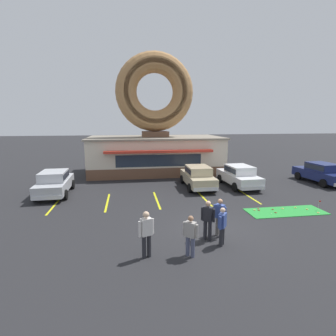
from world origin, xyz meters
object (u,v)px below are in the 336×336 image
at_px(pedestrian_blue_sweater_man, 146,232).
at_px(pedestrian_hooded_kid, 220,216).
at_px(golf_ball, 271,214).
at_px(car_champagne, 198,176).
at_px(pedestrian_leather_jacket_man, 222,225).
at_px(car_navy, 321,172).
at_px(trash_bin, 99,174).
at_px(pedestrian_beanie_man, 208,218).
at_px(pedestrian_clipboard_woman, 190,234).
at_px(car_silver, 55,182).
at_px(putting_flag_pin, 319,203).
at_px(car_white, 239,175).

height_order(pedestrian_blue_sweater_man, pedestrian_hooded_kid, pedestrian_blue_sweater_man).
relative_size(golf_ball, pedestrian_blue_sweater_man, 0.02).
height_order(car_champagne, pedestrian_leather_jacket_man, car_champagne).
height_order(car_navy, pedestrian_leather_jacket_man, car_navy).
bearing_deg(trash_bin, car_navy, -12.48).
bearing_deg(pedestrian_beanie_man, car_champagne, 77.40).
bearing_deg(pedestrian_clipboard_woman, pedestrian_leather_jacket_man, 24.11).
distance_m(car_silver, pedestrian_leather_jacket_man, 11.99).
relative_size(car_silver, pedestrian_clipboard_woman, 2.99).
height_order(putting_flag_pin, pedestrian_hooded_kid, pedestrian_hooded_kid).
height_order(pedestrian_clipboard_woman, pedestrian_beanie_man, pedestrian_beanie_man).
bearing_deg(trash_bin, car_white, -20.33).
xyz_separation_m(car_white, trash_bin, (-10.54, 3.91, -0.37)).
bearing_deg(car_white, golf_ball, -97.62).
relative_size(car_white, pedestrian_hooded_kid, 2.82).
distance_m(car_white, car_silver, 12.94).
relative_size(putting_flag_pin, car_navy, 0.12).
xyz_separation_m(golf_ball, car_silver, (-12.14, 5.75, 0.82)).
xyz_separation_m(pedestrian_blue_sweater_man, trash_bin, (-2.99, 13.15, -0.46)).
distance_m(car_silver, pedestrian_hooded_kid, 11.55).
xyz_separation_m(golf_ball, car_navy, (7.64, 6.02, 0.82)).
distance_m(car_navy, car_champagne, 9.92).
bearing_deg(pedestrian_clipboard_woman, car_champagne, 73.22).
height_order(car_silver, pedestrian_leather_jacket_man, car_silver).
xyz_separation_m(car_white, pedestrian_beanie_man, (-4.96, -8.21, 0.05)).
relative_size(golf_ball, car_white, 0.01).
bearing_deg(car_white, pedestrian_clipboard_woman, -122.43).
bearing_deg(pedestrian_blue_sweater_man, golf_ball, 25.95).
bearing_deg(golf_ball, car_navy, 38.25).
bearing_deg(pedestrian_hooded_kid, car_white, 61.25).
distance_m(golf_ball, pedestrian_beanie_man, 4.81).
bearing_deg(car_silver, pedestrian_beanie_man, -45.09).
relative_size(golf_ball, pedestrian_clipboard_woman, 0.03).
bearing_deg(putting_flag_pin, pedestrian_hooded_kid, -161.29).
xyz_separation_m(car_navy, car_silver, (-19.78, -0.27, 0.00)).
relative_size(car_white, car_silver, 1.00).
relative_size(pedestrian_leather_jacket_man, pedestrian_beanie_man, 0.93).
xyz_separation_m(car_champagne, pedestrian_clipboard_woman, (-2.90, -9.62, -0.03)).
height_order(putting_flag_pin, pedestrian_clipboard_woman, pedestrian_clipboard_woman).
xyz_separation_m(car_white, car_silver, (-12.94, -0.21, 0.00)).
relative_size(car_navy, pedestrian_beanie_man, 2.79).
height_order(car_silver, pedestrian_beanie_man, pedestrian_beanie_man).
xyz_separation_m(car_silver, pedestrian_hooded_kid, (8.59, -7.72, 0.03)).
height_order(golf_ball, pedestrian_hooded_kid, pedestrian_hooded_kid).
height_order(car_white, pedestrian_hooded_kid, pedestrian_hooded_kid).
xyz_separation_m(car_silver, pedestrian_beanie_man, (7.98, -8.00, 0.05)).
relative_size(car_white, trash_bin, 4.74).
relative_size(car_white, car_navy, 0.99).
height_order(car_white, car_champagne, same).
relative_size(car_champagne, pedestrian_leather_jacket_man, 2.96).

